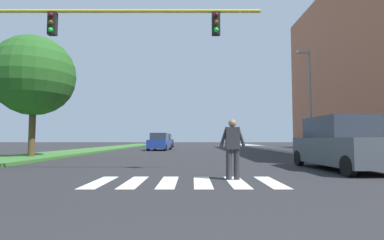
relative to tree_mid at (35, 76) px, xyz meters
The scene contains 11 objects.
ground_plane 17.22m from the tree_mid, 56.90° to the left, with size 140.00×140.00×0.00m, color #262628.
crosswalk 13.62m from the tree_mid, 44.89° to the right, with size 4.95×2.20×0.01m.
median_strip 12.76m from the tree_mid, 91.12° to the left, with size 3.70×64.00×0.15m, color #386B2D.
tree_mid is the anchor object (origin of this frame).
sidewalk_right 22.37m from the tree_mid, 32.83° to the left, with size 3.00×64.00×0.15m, color #9E9991.
traffic_light_gantry 8.26m from the tree_mid, 57.36° to the right, with size 10.34×0.30×6.00m.
street_lamp_right 18.32m from the tree_mid, 13.97° to the left, with size 1.02×0.24×7.50m.
pedestrian_performer 13.96m from the tree_mid, 39.54° to the right, with size 0.75×0.25×1.69m.
suv_crossing 16.35m from the tree_mid, 22.11° to the right, with size 2.11×4.66×1.97m.
sedan_midblock 14.41m from the tree_mid, 64.42° to the left, with size 2.15×4.27×1.72m.
sedan_distant 21.77m from the tree_mid, 74.50° to the left, with size 2.04×4.40×1.76m.
Camera 1 is at (0.18, -0.60, 1.14)m, focal length 27.28 mm.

